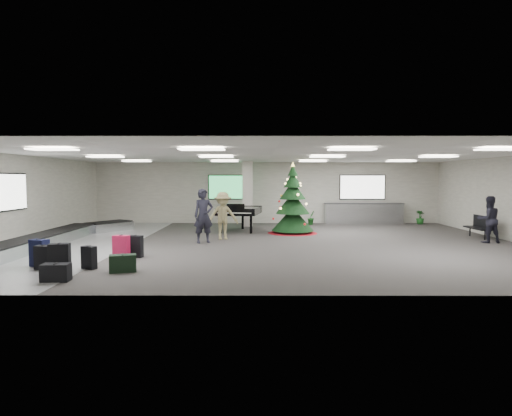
{
  "coord_description": "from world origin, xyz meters",
  "views": [
    {
      "loc": [
        -0.52,
        -15.49,
        2.37
      ],
      "look_at": [
        -0.57,
        1.0,
        1.22
      ],
      "focal_mm": 30.0,
      "sensor_mm": 36.0,
      "label": 1
    }
  ],
  "objects_px": {
    "christmas_tree": "(293,209)",
    "potted_plant_right": "(420,217)",
    "baggage_carousel": "(56,238)",
    "bench": "(480,225)",
    "traveler_a": "(204,216)",
    "traveler_bench": "(489,220)",
    "potted_plant_left": "(311,218)",
    "pink_suitcase": "(121,247)",
    "service_counter": "(363,213)",
    "traveler_b": "(223,216)",
    "grand_piano": "(239,211)"
  },
  "relations": [
    {
      "from": "baggage_carousel",
      "to": "bench",
      "type": "distance_m",
      "value": 16.23
    },
    {
      "from": "potted_plant_right",
      "to": "service_counter",
      "type": "bearing_deg",
      "value": 177.04
    },
    {
      "from": "pink_suitcase",
      "to": "service_counter",
      "type": "bearing_deg",
      "value": 57.56
    },
    {
      "from": "potted_plant_left",
      "to": "potted_plant_right",
      "type": "xyz_separation_m",
      "value": [
        5.67,
        0.31,
        -0.01
      ]
    },
    {
      "from": "traveler_a",
      "to": "pink_suitcase",
      "type": "bearing_deg",
      "value": -144.71
    },
    {
      "from": "baggage_carousel",
      "to": "christmas_tree",
      "type": "relative_size",
      "value": 3.17
    },
    {
      "from": "christmas_tree",
      "to": "potted_plant_left",
      "type": "xyz_separation_m",
      "value": [
        1.22,
        3.33,
        -0.68
      ]
    },
    {
      "from": "pink_suitcase",
      "to": "traveler_bench",
      "type": "relative_size",
      "value": 0.42
    },
    {
      "from": "traveler_a",
      "to": "traveler_bench",
      "type": "bearing_deg",
      "value": -22.19
    },
    {
      "from": "baggage_carousel",
      "to": "service_counter",
      "type": "height_order",
      "value": "service_counter"
    },
    {
      "from": "service_counter",
      "to": "potted_plant_right",
      "type": "distance_m",
      "value": 2.91
    },
    {
      "from": "traveler_a",
      "to": "potted_plant_left",
      "type": "bearing_deg",
      "value": 30.03
    },
    {
      "from": "baggage_carousel",
      "to": "grand_piano",
      "type": "xyz_separation_m",
      "value": [
        6.5,
        3.62,
        0.69
      ]
    },
    {
      "from": "baggage_carousel",
      "to": "traveler_a",
      "type": "relative_size",
      "value": 4.9
    },
    {
      "from": "grand_piano",
      "to": "bench",
      "type": "distance_m",
      "value": 9.9
    },
    {
      "from": "traveler_bench",
      "to": "bench",
      "type": "bearing_deg",
      "value": -107.13
    },
    {
      "from": "baggage_carousel",
      "to": "traveler_bench",
      "type": "xyz_separation_m",
      "value": [
        15.8,
        0.19,
        0.65
      ]
    },
    {
      "from": "pink_suitcase",
      "to": "bench",
      "type": "height_order",
      "value": "bench"
    },
    {
      "from": "baggage_carousel",
      "to": "pink_suitcase",
      "type": "height_order",
      "value": "pink_suitcase"
    },
    {
      "from": "traveler_bench",
      "to": "potted_plant_left",
      "type": "bearing_deg",
      "value": -48.05
    },
    {
      "from": "traveler_a",
      "to": "potted_plant_right",
      "type": "bearing_deg",
      "value": 9.37
    },
    {
      "from": "traveler_b",
      "to": "potted_plant_right",
      "type": "bearing_deg",
      "value": 14.87
    },
    {
      "from": "potted_plant_left",
      "to": "potted_plant_right",
      "type": "distance_m",
      "value": 5.68
    },
    {
      "from": "traveler_b",
      "to": "potted_plant_right",
      "type": "distance_m",
      "value": 11.22
    },
    {
      "from": "pink_suitcase",
      "to": "potted_plant_left",
      "type": "xyz_separation_m",
      "value": [
        6.73,
        9.31,
        0.01
      ]
    },
    {
      "from": "potted_plant_left",
      "to": "potted_plant_right",
      "type": "height_order",
      "value": "potted_plant_left"
    },
    {
      "from": "grand_piano",
      "to": "potted_plant_left",
      "type": "bearing_deg",
      "value": 45.85
    },
    {
      "from": "baggage_carousel",
      "to": "pink_suitcase",
      "type": "relative_size",
      "value": 13.49
    },
    {
      "from": "bench",
      "to": "potted_plant_left",
      "type": "xyz_separation_m",
      "value": [
        -6.09,
        4.8,
        -0.13
      ]
    },
    {
      "from": "potted_plant_right",
      "to": "baggage_carousel",
      "type": "bearing_deg",
      "value": -157.31
    },
    {
      "from": "traveler_bench",
      "to": "traveler_a",
      "type": "bearing_deg",
      "value": -1.08
    },
    {
      "from": "bench",
      "to": "traveler_a",
      "type": "bearing_deg",
      "value": -173.89
    },
    {
      "from": "service_counter",
      "to": "traveler_b",
      "type": "relative_size",
      "value": 2.2
    },
    {
      "from": "pink_suitcase",
      "to": "bench",
      "type": "relative_size",
      "value": 0.51
    },
    {
      "from": "christmas_tree",
      "to": "potted_plant_right",
      "type": "distance_m",
      "value": 7.83
    },
    {
      "from": "service_counter",
      "to": "potted_plant_left",
      "type": "distance_m",
      "value": 2.82
    },
    {
      "from": "service_counter",
      "to": "potted_plant_left",
      "type": "xyz_separation_m",
      "value": [
        -2.77,
        -0.46,
        -0.18
      ]
    },
    {
      "from": "service_counter",
      "to": "potted_plant_left",
      "type": "relative_size",
      "value": 5.54
    },
    {
      "from": "traveler_b",
      "to": "traveler_bench",
      "type": "relative_size",
      "value": 1.07
    },
    {
      "from": "traveler_b",
      "to": "baggage_carousel",
      "type": "bearing_deg",
      "value": 175.28
    },
    {
      "from": "bench",
      "to": "service_counter",
      "type": "bearing_deg",
      "value": 121.38
    },
    {
      "from": "pink_suitcase",
      "to": "grand_piano",
      "type": "distance_m",
      "value": 7.39
    },
    {
      "from": "pink_suitcase",
      "to": "traveler_a",
      "type": "xyz_separation_m",
      "value": [
        2.01,
        3.18,
        0.64
      ]
    },
    {
      "from": "pink_suitcase",
      "to": "christmas_tree",
      "type": "bearing_deg",
      "value": 59.14
    },
    {
      "from": "pink_suitcase",
      "to": "potted_plant_left",
      "type": "bearing_deg",
      "value": 65.92
    },
    {
      "from": "pink_suitcase",
      "to": "potted_plant_right",
      "type": "relative_size",
      "value": 1.0
    },
    {
      "from": "traveler_b",
      "to": "potted_plant_right",
      "type": "relative_size",
      "value": 2.56
    },
    {
      "from": "pink_suitcase",
      "to": "bench",
      "type": "bearing_deg",
      "value": 31.14
    },
    {
      "from": "traveler_b",
      "to": "traveler_a",
      "type": "bearing_deg",
      "value": -139.8
    },
    {
      "from": "traveler_b",
      "to": "potted_plant_left",
      "type": "distance_m",
      "value": 6.65
    }
  ]
}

